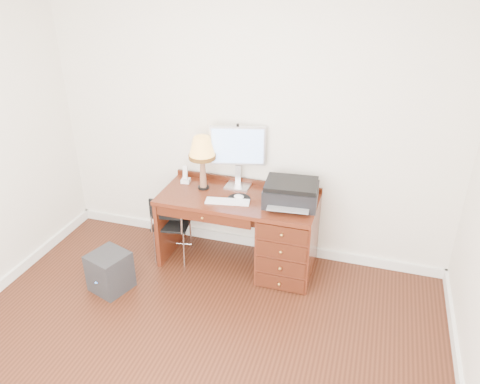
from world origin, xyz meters
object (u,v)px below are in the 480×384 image
(phone, at_px, (186,178))
(equipment_box, at_px, (110,271))
(desk, at_px, (270,232))
(monitor, at_px, (239,149))
(leg_lamp, at_px, (202,151))
(chair, at_px, (169,221))
(printer, at_px, (291,193))

(phone, relative_size, equipment_box, 0.48)
(desk, height_order, equipment_box, desk)
(monitor, xyz_separation_m, leg_lamp, (-0.31, -0.15, 0.00))
(phone, distance_m, chair, 0.46)
(monitor, height_order, printer, monitor)
(desk, xyz_separation_m, phone, (-0.92, 0.15, 0.39))
(printer, relative_size, equipment_box, 1.38)
(leg_lamp, relative_size, chair, 0.72)
(printer, height_order, leg_lamp, leg_lamp)
(monitor, bearing_deg, leg_lamp, -167.84)
(equipment_box, bearing_deg, leg_lamp, 70.55)
(desk, bearing_deg, monitor, 149.68)
(phone, xyz_separation_m, equipment_box, (-0.41, -0.89, -0.62))
(monitor, bearing_deg, printer, -34.11)
(desk, distance_m, leg_lamp, 1.01)
(chair, height_order, equipment_box, chair)
(desk, xyz_separation_m, leg_lamp, (-0.70, 0.07, 0.73))
(monitor, height_order, equipment_box, monitor)
(desk, distance_m, monitor, 0.85)
(printer, height_order, equipment_box, printer)
(leg_lamp, distance_m, chair, 0.78)
(desk, relative_size, chair, 2.03)
(desk, height_order, phone, phone)
(leg_lamp, xyz_separation_m, phone, (-0.22, 0.07, -0.34))
(printer, distance_m, leg_lamp, 0.92)
(leg_lamp, height_order, equipment_box, leg_lamp)
(chair, bearing_deg, desk, -1.18)
(leg_lamp, bearing_deg, chair, -143.50)
(leg_lamp, distance_m, equipment_box, 1.40)
(phone, height_order, chair, phone)
(desk, distance_m, phone, 1.01)
(printer, bearing_deg, chair, -176.92)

